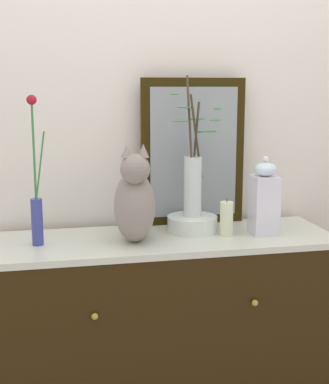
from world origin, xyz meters
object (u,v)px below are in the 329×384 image
at_px(mirror_leaning, 193,152).
at_px(candle_pillar, 226,219).
at_px(cat_sitting, 135,202).
at_px(jar_lidded_porcelain, 264,199).
at_px(sideboard, 165,349).
at_px(vase_slim_green, 36,203).
at_px(vase_glass_clear, 193,178).
at_px(bowl_porcelain, 192,224).

height_order(mirror_leaning, candle_pillar, mirror_leaning).
bearing_deg(cat_sitting, mirror_leaning, 38.68).
relative_size(cat_sitting, jar_lidded_porcelain, 1.34).
bearing_deg(sideboard, mirror_leaning, 49.89).
xyz_separation_m(sideboard, vase_slim_green, (-0.48, -0.01, 0.63)).
distance_m(mirror_leaning, jar_lidded_porcelain, 0.37).
height_order(cat_sitting, candle_pillar, cat_sitting).
bearing_deg(vase_glass_clear, cat_sitting, -159.67).
bearing_deg(bowl_porcelain, vase_slim_green, -173.58).
bearing_deg(candle_pillar, sideboard, 174.57).
bearing_deg(jar_lidded_porcelain, cat_sitting, -179.60).
relative_size(cat_sitting, vase_slim_green, 0.76).
bearing_deg(cat_sitting, vase_glass_clear, 20.33).
xyz_separation_m(vase_slim_green, vase_glass_clear, (0.61, 0.07, 0.06)).
bearing_deg(jar_lidded_porcelain, vase_slim_green, 178.53).
relative_size(vase_slim_green, bowl_porcelain, 2.71).
relative_size(cat_sitting, vase_glass_clear, 0.75).
bearing_deg(vase_slim_green, cat_sitting, -4.18).
height_order(cat_sitting, jar_lidded_porcelain, cat_sitting).
bearing_deg(jar_lidded_porcelain, candle_pillar, 177.19).
relative_size(cat_sitting, candle_pillar, 2.85).
relative_size(sideboard, jar_lidded_porcelain, 4.29).
bearing_deg(vase_slim_green, jar_lidded_porcelain, -1.47).
distance_m(mirror_leaning, vase_glass_clear, 0.17).
distance_m(bowl_porcelain, vase_glass_clear, 0.19).
bearing_deg(vase_glass_clear, candle_pillar, -35.14).
relative_size(sideboard, cat_sitting, 3.20).
bearing_deg(vase_slim_green, candle_pillar, -1.19).
height_order(sideboard, jar_lidded_porcelain, jar_lidded_porcelain).
height_order(cat_sitting, bowl_porcelain, cat_sitting).
relative_size(sideboard, vase_slim_green, 2.43).
relative_size(sideboard, candle_pillar, 9.11).
xyz_separation_m(cat_sitting, jar_lidded_porcelain, (0.52, 0.00, -0.01)).
bearing_deg(mirror_leaning, candle_pillar, -69.58).
distance_m(sideboard, vase_slim_green, 0.79).
bearing_deg(jar_lidded_porcelain, vase_glass_clear, 161.62).
bearing_deg(vase_glass_clear, vase_slim_green, -173.77).
xyz_separation_m(mirror_leaning, cat_sitting, (-0.29, -0.23, -0.15)).
xyz_separation_m(sideboard, vase_glass_clear, (0.13, 0.06, 0.69)).
relative_size(vase_slim_green, candle_pillar, 3.75).
height_order(mirror_leaning, vase_glass_clear, vase_glass_clear).
bearing_deg(sideboard, candle_pillar, -5.43).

